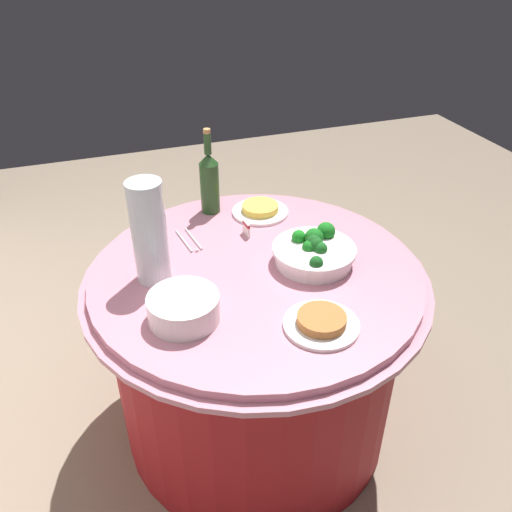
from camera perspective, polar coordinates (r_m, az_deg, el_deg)
The scene contains 11 objects.
ground_plane at distance 2.27m, azimuth 0.00°, elevation -16.94°, with size 6.00×6.00×0.00m, color gray.
buffet_table at distance 1.99m, azimuth 0.00°, elevation -10.02°, with size 1.16×1.16×0.74m.
broccoli_bowl at distance 1.78m, azimuth 6.27°, elevation 0.45°, with size 0.28×0.28×0.11m.
plate_stack at distance 1.55m, azimuth -7.79°, elevation -5.56°, with size 0.21×0.21×0.08m.
wine_bottle at distance 2.06m, azimuth -5.03°, elevation 8.03°, with size 0.07×0.07×0.34m.
decorative_fruit_vase at distance 1.67m, azimuth -11.39°, elevation 2.24°, with size 0.11×0.11×0.34m.
serving_tongs at distance 1.92m, azimuth -7.18°, elevation 1.64°, with size 0.17×0.07×0.01m.
food_plate_fried_egg at distance 2.08m, azimuth 0.45°, elevation 4.99°, with size 0.22×0.22×0.04m.
food_plate_peanuts at distance 1.53m, azimuth 7.05°, elevation -7.08°, with size 0.22×0.22×0.04m.
label_placard_front at distance 1.93m, azimuth -1.05°, elevation 3.04°, with size 0.05×0.01×0.05m.
label_placard_mid at distance 2.00m, azimuth -10.97°, elevation 3.58°, with size 0.05×0.02×0.05m.
Camera 1 is at (-1.37, 0.48, 1.74)m, focal length 37.19 mm.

